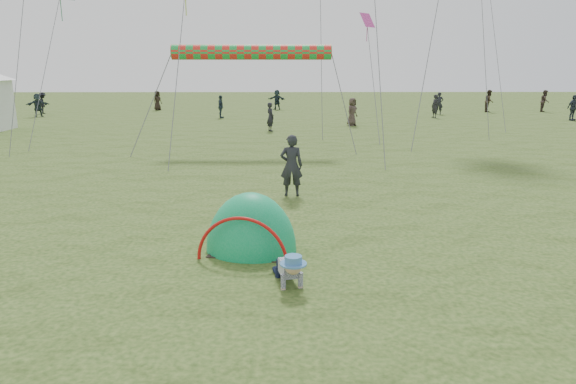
{
  "coord_description": "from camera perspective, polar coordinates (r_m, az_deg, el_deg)",
  "views": [
    {
      "loc": [
        -0.88,
        -8.45,
        3.54
      ],
      "look_at": [
        -0.76,
        2.04,
        1.0
      ],
      "focal_mm": 32.0,
      "sensor_mm": 36.0,
      "label": 1
    }
  ],
  "objects": [
    {
      "name": "crowd_person_5",
      "position": [
        45.24,
        -1.24,
        10.22
      ],
      "size": [
        1.65,
        1.06,
        1.7
      ],
      "primitive_type": "imported",
      "rotation": [
        0.0,
        0.0,
        5.9
      ],
      "color": "#1E2D33",
      "rests_on": "ground"
    },
    {
      "name": "crowd_person_11",
      "position": [
        42.74,
        -26.05,
        8.67
      ],
      "size": [
        1.64,
        1.18,
        1.71
      ],
      "primitive_type": "imported",
      "rotation": [
        0.0,
        0.0,
        0.48
      ],
      "color": "#212E33",
      "rests_on": "ground"
    },
    {
      "name": "popup_tent",
      "position": [
        10.34,
        -4.08,
        -6.44
      ],
      "size": [
        2.09,
        1.84,
        2.35
      ],
      "primitive_type": "ellipsoid",
      "rotation": [
        0.0,
        0.0,
        -0.21
      ],
      "color": "#00974F",
      "rests_on": "ground"
    },
    {
      "name": "crowd_person_6",
      "position": [
        39.16,
        15.99,
        9.15
      ],
      "size": [
        0.57,
        0.7,
        1.67
      ],
      "primitive_type": "imported",
      "rotation": [
        0.0,
        0.0,
        5.03
      ],
      "color": "black",
      "rests_on": "ground"
    },
    {
      "name": "crowd_person_14",
      "position": [
        40.67,
        29.1,
        8.17
      ],
      "size": [
        1.11,
        0.79,
        1.74
      ],
      "primitive_type": "imported",
      "rotation": [
        0.0,
        0.0,
        0.4
      ],
      "color": "#2C3542",
      "rests_on": "ground"
    },
    {
      "name": "ground",
      "position": [
        9.2,
        4.96,
        -9.07
      ],
      "size": [
        140.0,
        140.0,
        0.0
      ],
      "primitive_type": "plane",
      "color": "#1F3911"
    },
    {
      "name": "crawling_toddler",
      "position": [
        8.62,
        0.19,
        -8.42
      ],
      "size": [
        0.74,
        0.91,
        0.61
      ],
      "primitive_type": null,
      "rotation": [
        0.0,
        0.0,
        0.25
      ],
      "color": "black",
      "rests_on": "ground"
    },
    {
      "name": "crowd_person_10",
      "position": [
        32.69,
        7.14,
        8.83
      ],
      "size": [
        0.97,
        1.0,
        1.73
      ],
      "primitive_type": "imported",
      "rotation": [
        0.0,
        0.0,
        0.86
      ],
      "color": "#433631",
      "rests_on": "ground"
    },
    {
      "name": "crowd_person_3",
      "position": [
        45.45,
        -25.57,
        8.91
      ],
      "size": [
        1.07,
        1.25,
        1.67
      ],
      "primitive_type": "imported",
      "rotation": [
        0.0,
        0.0,
        2.08
      ],
      "color": "black",
      "rests_on": "ground"
    },
    {
      "name": "diamond_kite_5",
      "position": [
        29.48,
        8.82,
        18.35
      ],
      "size": [
        0.94,
        0.94,
        0.76
      ],
      "primitive_type": "plane",
      "rotation": [
        1.05,
        0.0,
        0.79
      ],
      "color": "#DC3FA2"
    },
    {
      "name": "rainbow_tube_kite",
      "position": [
        22.83,
        -4.06,
        15.25
      ],
      "size": [
        6.84,
        0.64,
        0.64
      ],
      "primitive_type": "cylinder",
      "rotation": [
        0.0,
        1.57,
        0.0
      ],
      "color": "red"
    },
    {
      "name": "crowd_person_4",
      "position": [
        45.92,
        -14.31,
        9.82
      ],
      "size": [
        0.89,
        0.95,
        1.63
      ],
      "primitive_type": "imported",
      "rotation": [
        0.0,
        0.0,
        0.95
      ],
      "color": "black",
      "rests_on": "ground"
    },
    {
      "name": "crowd_person_2",
      "position": [
        37.7,
        -7.49,
        9.37
      ],
      "size": [
        0.4,
        0.96,
        1.63
      ],
      "primitive_type": "imported",
      "rotation": [
        0.0,
        0.0,
        1.57
      ],
      "color": "#273541",
      "rests_on": "ground"
    },
    {
      "name": "crowd_person_13",
      "position": [
        47.8,
        26.64,
        9.03
      ],
      "size": [
        1.04,
        1.09,
        1.77
      ],
      "primitive_type": "imported",
      "rotation": [
        0.0,
        0.0,
        0.96
      ],
      "color": "#3C2E2C",
      "rests_on": "ground"
    },
    {
      "name": "crowd_person_12",
      "position": [
        29.58,
        -1.97,
        8.34
      ],
      "size": [
        0.62,
        0.71,
        1.63
      ],
      "primitive_type": "imported",
      "rotation": [
        0.0,
        0.0,
        2.05
      ],
      "color": "black",
      "rests_on": "ground"
    },
    {
      "name": "crowd_person_0",
      "position": [
        42.17,
        16.44,
        9.43
      ],
      "size": [
        0.72,
        0.59,
        1.71
      ],
      "primitive_type": "imported",
      "rotation": [
        0.0,
        0.0,
        5.96
      ],
      "color": "black",
      "rests_on": "ground"
    },
    {
      "name": "crowd_person_1",
      "position": [
        45.73,
        21.44,
        9.39
      ],
      "size": [
        1.03,
        1.1,
        1.79
      ],
      "primitive_type": "imported",
      "rotation": [
        0.0,
        0.0,
        1.04
      ],
      "color": "#35291F",
      "rests_on": "ground"
    },
    {
      "name": "standing_adult",
      "position": [
        14.43,
        0.38,
        2.96
      ],
      "size": [
        0.64,
        0.42,
        1.74
      ],
      "primitive_type": "imported",
      "rotation": [
        0.0,
        0.0,
        3.14
      ],
      "color": "#222429",
      "rests_on": "ground"
    }
  ]
}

